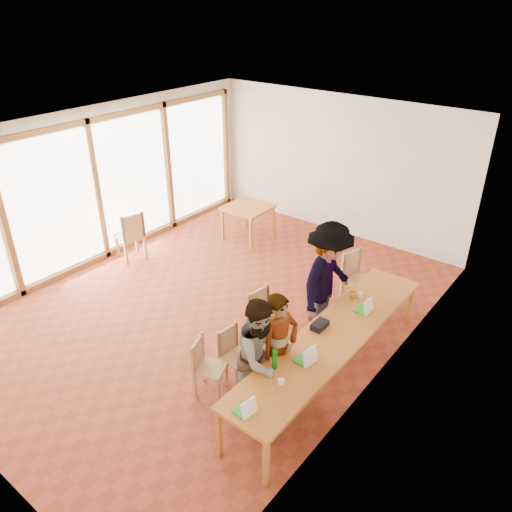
{
  "coord_description": "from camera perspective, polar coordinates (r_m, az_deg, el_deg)",
  "views": [
    {
      "loc": [
        5.02,
        -5.21,
        4.86
      ],
      "look_at": [
        0.71,
        0.28,
        1.1
      ],
      "focal_mm": 35.0,
      "sensor_mm": 36.0,
      "label": 1
    }
  ],
  "objects": [
    {
      "name": "laptop_far",
      "position": [
        7.37,
        12.39,
        -5.8
      ],
      "size": [
        0.21,
        0.25,
        0.21
      ],
      "rotation": [
        0.0,
        0.0,
        -0.0
      ],
      "color": "green",
      "rests_on": "communal_table"
    },
    {
      "name": "wall_right",
      "position": [
        6.52,
        14.5,
        -3.72
      ],
      "size": [
        0.1,
        8.0,
        3.0
      ],
      "primitive_type": "cube",
      "color": "beige",
      "rests_on": "ground"
    },
    {
      "name": "communal_table",
      "position": [
        6.89,
        8.77,
        -9.18
      ],
      "size": [
        0.8,
        4.0,
        0.75
      ],
      "color": "#C8822C",
      "rests_on": "ground"
    },
    {
      "name": "chair_empty",
      "position": [
        8.67,
        11.2,
        -1.81
      ],
      "size": [
        0.54,
        0.54,
        0.51
      ],
      "rotation": [
        0.0,
        0.0,
        -0.26
      ],
      "color": "tan",
      "rests_on": "ground"
    },
    {
      "name": "chair_mid",
      "position": [
        6.79,
        -5.99,
        -11.81
      ],
      "size": [
        0.49,
        0.49,
        0.44
      ],
      "rotation": [
        0.0,
        0.0,
        0.37
      ],
      "color": "tan",
      "rests_on": "ground"
    },
    {
      "name": "black_pouch",
      "position": [
        6.93,
        7.3,
        -7.84
      ],
      "size": [
        0.16,
        0.26,
        0.09
      ],
      "primitive_type": "cube",
      "color": "black",
      "rests_on": "communal_table"
    },
    {
      "name": "laptop_near",
      "position": [
        5.7,
        -1.1,
        -17.08
      ],
      "size": [
        0.22,
        0.24,
        0.19
      ],
      "rotation": [
        0.0,
        0.0,
        -0.11
      ],
      "color": "green",
      "rests_on": "communal_table"
    },
    {
      "name": "pink_phone",
      "position": [
        5.79,
        -0.99,
        -16.79
      ],
      "size": [
        0.05,
        0.1,
        0.01
      ],
      "primitive_type": "cube",
      "color": "#CF4976",
      "rests_on": "communal_table"
    },
    {
      "name": "person_mid",
      "position": [
        6.31,
        0.58,
        -11.44
      ],
      "size": [
        0.67,
        0.83,
        1.64
      ],
      "primitive_type": "imported",
      "rotation": [
        0.0,
        0.0,
        1.51
      ],
      "color": "gray",
      "rests_on": "ground"
    },
    {
      "name": "chair_near",
      "position": [
        6.97,
        -2.78,
        -10.49
      ],
      "size": [
        0.41,
        0.41,
        0.43
      ],
      "rotation": [
        0.0,
        0.0,
        -0.1
      ],
      "color": "tan",
      "rests_on": "ground"
    },
    {
      "name": "wall_back",
      "position": [
        11.01,
        9.22,
        10.18
      ],
      "size": [
        6.0,
        0.1,
        3.0
      ],
      "primitive_type": "cube",
      "color": "beige",
      "rests_on": "ground"
    },
    {
      "name": "person_far",
      "position": [
        7.61,
        8.22,
        -2.87
      ],
      "size": [
        0.79,
        1.28,
        1.91
      ],
      "primitive_type": "imported",
      "rotation": [
        0.0,
        0.0,
        1.63
      ],
      "color": "gray",
      "rests_on": "ground"
    },
    {
      "name": "person_near",
      "position": [
        6.5,
        2.7,
        -10.47
      ],
      "size": [
        0.5,
        0.65,
        1.58
      ],
      "primitive_type": "imported",
      "rotation": [
        0.0,
        0.0,
        1.33
      ],
      "color": "gray",
      "rests_on": "ground"
    },
    {
      "name": "side_table",
      "position": [
        10.73,
        -0.93,
        5.31
      ],
      "size": [
        0.9,
        0.9,
        0.75
      ],
      "rotation": [
        0.0,
        0.0,
        0.02
      ],
      "color": "#C8822C",
      "rests_on": "ground"
    },
    {
      "name": "ground",
      "position": [
        8.71,
        -4.85,
        -5.71
      ],
      "size": [
        8.0,
        8.0,
        0.0
      ],
      "primitive_type": "plane",
      "color": "maroon",
      "rests_on": "ground"
    },
    {
      "name": "window_wall",
      "position": [
        10.1,
        -17.8,
        7.51
      ],
      "size": [
        0.1,
        8.0,
        3.0
      ],
      "primitive_type": "cube",
      "color": "white",
      "rests_on": "ground"
    },
    {
      "name": "yellow_mug",
      "position": [
        7.66,
        11.05,
        -4.34
      ],
      "size": [
        0.15,
        0.15,
        0.09
      ],
      "primitive_type": "imported",
      "rotation": [
        0.0,
        0.0,
        -0.43
      ],
      "color": "gold",
      "rests_on": "communal_table"
    },
    {
      "name": "green_bottle",
      "position": [
        6.18,
        2.14,
        -11.68
      ],
      "size": [
        0.07,
        0.07,
        0.28
      ],
      "primitive_type": "cylinder",
      "color": "#106913",
      "rests_on": "communal_table"
    },
    {
      "name": "condiment_cup",
      "position": [
        6.05,
        2.9,
        -14.13
      ],
      "size": [
        0.08,
        0.08,
        0.06
      ],
      "primitive_type": "cylinder",
      "color": "white",
      "rests_on": "communal_table"
    },
    {
      "name": "clear_glass",
      "position": [
        7.66,
        11.8,
        -4.38
      ],
      "size": [
        0.07,
        0.07,
        0.09
      ],
      "primitive_type": "cylinder",
      "color": "silver",
      "rests_on": "communal_table"
    },
    {
      "name": "chair_spare",
      "position": [
        10.13,
        -14.05,
        2.75
      ],
      "size": [
        0.59,
        0.59,
        0.55
      ],
      "rotation": [
        0.0,
        0.0,
        2.89
      ],
      "color": "tan",
      "rests_on": "ground"
    },
    {
      "name": "chair_far",
      "position": [
        7.49,
        0.78,
        -6.49
      ],
      "size": [
        0.49,
        0.49,
        0.5
      ],
      "rotation": [
        0.0,
        0.0,
        -0.12
      ],
      "color": "tan",
      "rests_on": "ground"
    },
    {
      "name": "ceiling",
      "position": [
        7.46,
        -5.8,
        13.9
      ],
      "size": [
        6.0,
        8.0,
        0.04
      ],
      "primitive_type": "cube",
      "color": "white",
      "rests_on": "wall_back"
    },
    {
      "name": "laptop_mid",
      "position": [
        6.35,
        5.87,
        -11.48
      ],
      "size": [
        0.26,
        0.28,
        0.21
      ],
      "rotation": [
        0.0,
        0.0,
        -0.15
      ],
      "color": "green",
      "rests_on": "communal_table"
    }
  ]
}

